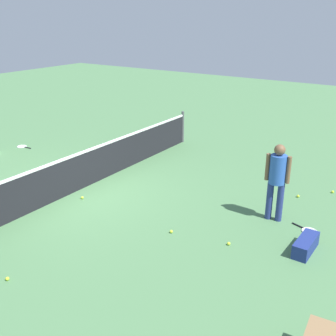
{
  "coord_description": "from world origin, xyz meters",
  "views": [
    {
      "loc": [
        -6.6,
        -7.16,
        4.21
      ],
      "look_at": [
        0.63,
        -2.32,
        0.9
      ],
      "focal_mm": 43.9,
      "sensor_mm": 36.0,
      "label": 1
    }
  ],
  "objects_px": {
    "tennis_ball_near_player": "(7,279)",
    "tennis_ball_baseline": "(333,192)",
    "tennis_racket_near_player": "(308,231)",
    "equipment_bag": "(306,244)",
    "player_near_side": "(277,176)",
    "tennis_racket_far_player": "(22,147)",
    "tennis_ball_stray_left": "(82,198)",
    "tennis_ball_stray_right": "(171,232)",
    "tennis_ball_midcourt": "(298,196)",
    "tennis_ball_by_net": "(229,244)"
  },
  "relations": [
    {
      "from": "tennis_ball_near_player",
      "to": "tennis_ball_baseline",
      "type": "distance_m",
      "value": 7.66
    },
    {
      "from": "tennis_racket_near_player",
      "to": "equipment_bag",
      "type": "relative_size",
      "value": 0.75
    },
    {
      "from": "player_near_side",
      "to": "tennis_ball_near_player",
      "type": "bearing_deg",
      "value": 147.41
    },
    {
      "from": "tennis_racket_far_player",
      "to": "tennis_ball_stray_left",
      "type": "height_order",
      "value": "tennis_ball_stray_left"
    },
    {
      "from": "tennis_ball_near_player",
      "to": "tennis_ball_stray_right",
      "type": "relative_size",
      "value": 1.0
    },
    {
      "from": "tennis_ball_midcourt",
      "to": "tennis_ball_stray_right",
      "type": "bearing_deg",
      "value": 152.85
    },
    {
      "from": "tennis_racket_far_player",
      "to": "tennis_ball_near_player",
      "type": "bearing_deg",
      "value": -129.62
    },
    {
      "from": "tennis_racket_far_player",
      "to": "tennis_ball_stray_left",
      "type": "xyz_separation_m",
      "value": [
        -1.82,
        -4.58,
        0.02
      ]
    },
    {
      "from": "player_near_side",
      "to": "tennis_racket_near_player",
      "type": "xyz_separation_m",
      "value": [
        -0.1,
        -0.79,
        -1.0
      ]
    },
    {
      "from": "tennis_ball_near_player",
      "to": "tennis_ball_midcourt",
      "type": "relative_size",
      "value": 1.0
    },
    {
      "from": "tennis_ball_baseline",
      "to": "equipment_bag",
      "type": "bearing_deg",
      "value": -175.88
    },
    {
      "from": "tennis_racket_far_player",
      "to": "equipment_bag",
      "type": "xyz_separation_m",
      "value": [
        -1.14,
        -9.73,
        0.13
      ]
    },
    {
      "from": "tennis_ball_midcourt",
      "to": "equipment_bag",
      "type": "height_order",
      "value": "equipment_bag"
    },
    {
      "from": "player_near_side",
      "to": "equipment_bag",
      "type": "xyz_separation_m",
      "value": [
        -0.87,
        -0.96,
        -0.87
      ]
    },
    {
      "from": "tennis_ball_stray_left",
      "to": "tennis_ball_baseline",
      "type": "bearing_deg",
      "value": -53.02
    },
    {
      "from": "tennis_ball_baseline",
      "to": "tennis_ball_stray_right",
      "type": "bearing_deg",
      "value": 149.89
    },
    {
      "from": "tennis_ball_by_net",
      "to": "equipment_bag",
      "type": "height_order",
      "value": "equipment_bag"
    },
    {
      "from": "tennis_racket_near_player",
      "to": "tennis_ball_near_player",
      "type": "distance_m",
      "value": 5.82
    },
    {
      "from": "tennis_ball_stray_right",
      "to": "tennis_racket_far_player",
      "type": "bearing_deg",
      "value": 74.66
    },
    {
      "from": "tennis_ball_stray_left",
      "to": "tennis_racket_near_player",
      "type": "bearing_deg",
      "value": -73.64
    },
    {
      "from": "tennis_ball_stray_left",
      "to": "tennis_ball_midcourt",
      "type": "bearing_deg",
      "value": -55.24
    },
    {
      "from": "player_near_side",
      "to": "tennis_ball_by_net",
      "type": "distance_m",
      "value": 1.82
    },
    {
      "from": "player_near_side",
      "to": "tennis_racket_far_player",
      "type": "xyz_separation_m",
      "value": [
        0.27,
        8.77,
        -1.0
      ]
    },
    {
      "from": "tennis_racket_far_player",
      "to": "tennis_ball_stray_right",
      "type": "bearing_deg",
      "value": -105.34
    },
    {
      "from": "tennis_ball_stray_right",
      "to": "equipment_bag",
      "type": "relative_size",
      "value": 0.08
    },
    {
      "from": "tennis_ball_near_player",
      "to": "tennis_racket_far_player",
      "type": "bearing_deg",
      "value": 50.38
    },
    {
      "from": "tennis_ball_midcourt",
      "to": "tennis_ball_baseline",
      "type": "height_order",
      "value": "same"
    },
    {
      "from": "tennis_racket_far_player",
      "to": "tennis_ball_near_player",
      "type": "distance_m",
      "value": 7.59
    },
    {
      "from": "tennis_racket_far_player",
      "to": "tennis_ball_stray_right",
      "type": "height_order",
      "value": "tennis_ball_stray_right"
    },
    {
      "from": "tennis_ball_near_player",
      "to": "tennis_ball_stray_left",
      "type": "distance_m",
      "value": 3.27
    },
    {
      "from": "tennis_ball_by_net",
      "to": "tennis_ball_midcourt",
      "type": "height_order",
      "value": "same"
    },
    {
      "from": "tennis_ball_by_net",
      "to": "tennis_ball_midcourt",
      "type": "xyz_separation_m",
      "value": [
        2.92,
        -0.44,
        0.0
      ]
    },
    {
      "from": "tennis_racket_near_player",
      "to": "tennis_ball_stray_right",
      "type": "bearing_deg",
      "value": 125.37
    },
    {
      "from": "tennis_racket_near_player",
      "to": "tennis_ball_stray_left",
      "type": "height_order",
      "value": "tennis_ball_stray_left"
    },
    {
      "from": "player_near_side",
      "to": "tennis_racket_near_player",
      "type": "bearing_deg",
      "value": -96.91
    },
    {
      "from": "player_near_side",
      "to": "tennis_racket_near_player",
      "type": "height_order",
      "value": "player_near_side"
    },
    {
      "from": "equipment_bag",
      "to": "tennis_racket_near_player",
      "type": "bearing_deg",
      "value": 12.42
    },
    {
      "from": "tennis_ball_near_player",
      "to": "tennis_ball_baseline",
      "type": "xyz_separation_m",
      "value": [
        6.73,
        -3.67,
        0.0
      ]
    },
    {
      "from": "tennis_racket_far_player",
      "to": "equipment_bag",
      "type": "distance_m",
      "value": 9.8
    },
    {
      "from": "player_near_side",
      "to": "tennis_ball_stray_left",
      "type": "xyz_separation_m",
      "value": [
        -1.56,
        4.19,
        -0.98
      ]
    },
    {
      "from": "tennis_ball_baseline",
      "to": "tennis_racket_far_player",
      "type": "bearing_deg",
      "value": 101.22
    },
    {
      "from": "player_near_side",
      "to": "tennis_ball_stray_right",
      "type": "distance_m",
      "value": 2.49
    },
    {
      "from": "equipment_bag",
      "to": "tennis_ball_by_net",
      "type": "bearing_deg",
      "value": 115.82
    },
    {
      "from": "tennis_racket_far_player",
      "to": "tennis_ball_baseline",
      "type": "xyz_separation_m",
      "value": [
        1.89,
        -9.51,
        0.02
      ]
    },
    {
      "from": "tennis_racket_far_player",
      "to": "tennis_ball_baseline",
      "type": "height_order",
      "value": "tennis_ball_baseline"
    },
    {
      "from": "tennis_ball_near_player",
      "to": "tennis_ball_midcourt",
      "type": "height_order",
      "value": "same"
    },
    {
      "from": "player_near_side",
      "to": "tennis_ball_stray_right",
      "type": "xyz_separation_m",
      "value": [
        -1.73,
        1.51,
        -0.98
      ]
    },
    {
      "from": "player_near_side",
      "to": "tennis_ball_by_net",
      "type": "relative_size",
      "value": 25.76
    },
    {
      "from": "tennis_racket_near_player",
      "to": "tennis_ball_midcourt",
      "type": "distance_m",
      "value": 1.66
    },
    {
      "from": "tennis_ball_midcourt",
      "to": "tennis_racket_far_player",
      "type": "bearing_deg",
      "value": 97.42
    }
  ]
}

